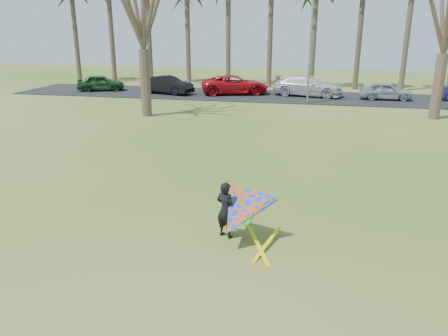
% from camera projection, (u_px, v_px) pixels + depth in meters
% --- Properties ---
extents(ground, '(100.00, 100.00, 0.00)m').
position_uv_depth(ground, '(209.00, 224.00, 12.85)').
color(ground, '#225412').
rests_on(ground, ground).
extents(parking_strip, '(46.00, 7.00, 0.06)m').
position_uv_depth(parking_strip, '(284.00, 96.00, 36.05)').
color(parking_strip, black).
rests_on(parking_strip, ground).
extents(bare_tree_left, '(6.60, 6.60, 9.70)m').
position_uv_depth(bare_tree_left, '(141.00, 2.00, 26.28)').
color(bare_tree_left, brown).
rests_on(bare_tree_left, ground).
extents(streetlight, '(2.28, 0.18, 8.00)m').
position_uv_depth(streetlight, '(313.00, 42.00, 31.45)').
color(streetlight, gray).
rests_on(streetlight, ground).
extents(car_0, '(4.41, 3.16, 1.39)m').
position_uv_depth(car_0, '(101.00, 83.00, 38.84)').
color(car_0, '#183E1C').
rests_on(car_0, parking_strip).
extents(car_1, '(4.79, 2.72, 1.49)m').
position_uv_depth(car_1, '(167.00, 85.00, 37.08)').
color(car_1, black).
rests_on(car_1, parking_strip).
extents(car_2, '(6.19, 4.25, 1.57)m').
position_uv_depth(car_2, '(235.00, 85.00, 36.90)').
color(car_2, '#AF0E15').
rests_on(car_2, parking_strip).
extents(car_3, '(6.01, 3.30, 1.65)m').
position_uv_depth(car_3, '(308.00, 86.00, 35.91)').
color(car_3, silver).
rests_on(car_3, parking_strip).
extents(car_4, '(3.93, 1.60, 1.33)m').
position_uv_depth(car_4, '(386.00, 91.00, 34.10)').
color(car_4, '#999DA6').
rests_on(car_4, parking_strip).
extents(kite_flyer, '(2.13, 2.39, 2.02)m').
position_uv_depth(kite_flyer, '(239.00, 213.00, 11.54)').
color(kite_flyer, black).
rests_on(kite_flyer, ground).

